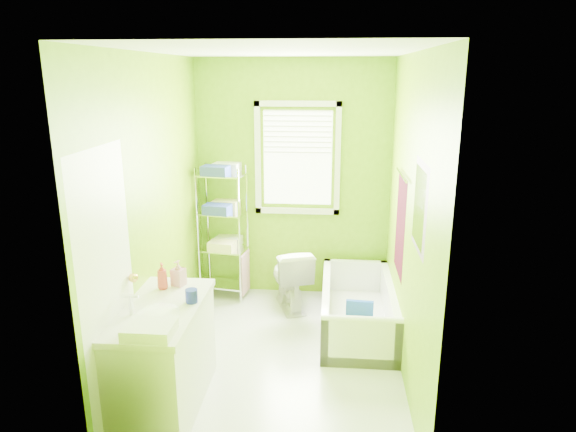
# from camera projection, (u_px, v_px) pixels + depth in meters

# --- Properties ---
(ground) EXTENTS (2.90, 2.90, 0.00)m
(ground) POSITION_uv_depth(u_px,v_px,m) (280.00, 357.00, 4.57)
(ground) COLOR silver
(ground) RESTS_ON ground
(room_envelope) EXTENTS (2.14, 2.94, 2.62)m
(room_envelope) POSITION_uv_depth(u_px,v_px,m) (279.00, 187.00, 4.15)
(room_envelope) COLOR #6EA007
(room_envelope) RESTS_ON ground
(window) EXTENTS (0.92, 0.05, 1.22)m
(window) POSITION_uv_depth(u_px,v_px,m) (298.00, 153.00, 5.49)
(window) COLOR white
(window) RESTS_ON ground
(door) EXTENTS (0.09, 0.80, 2.00)m
(door) POSITION_uv_depth(u_px,v_px,m) (109.00, 296.00, 3.43)
(door) COLOR white
(door) RESTS_ON ground
(right_wall_decor) EXTENTS (0.04, 1.48, 1.17)m
(right_wall_decor) POSITION_uv_depth(u_px,v_px,m) (407.00, 218.00, 4.10)
(right_wall_decor) COLOR #3D0714
(right_wall_decor) RESTS_ON ground
(bathtub) EXTENTS (0.69, 1.48, 0.48)m
(bathtub) POSITION_uv_depth(u_px,v_px,m) (357.00, 315.00, 5.02)
(bathtub) COLOR white
(bathtub) RESTS_ON ground
(toilet) EXTENTS (0.57, 0.76, 0.68)m
(toilet) POSITION_uv_depth(u_px,v_px,m) (290.00, 277.00, 5.46)
(toilet) COLOR white
(toilet) RESTS_ON ground
(vanity) EXTENTS (0.56, 1.09, 1.03)m
(vanity) POSITION_uv_depth(u_px,v_px,m) (163.00, 354.00, 3.79)
(vanity) COLOR silver
(vanity) RESTS_ON ground
(wire_shelf_unit) EXTENTS (0.54, 0.43, 1.51)m
(wire_shelf_unit) POSITION_uv_depth(u_px,v_px,m) (224.00, 218.00, 5.59)
(wire_shelf_unit) COLOR silver
(wire_shelf_unit) RESTS_ON ground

